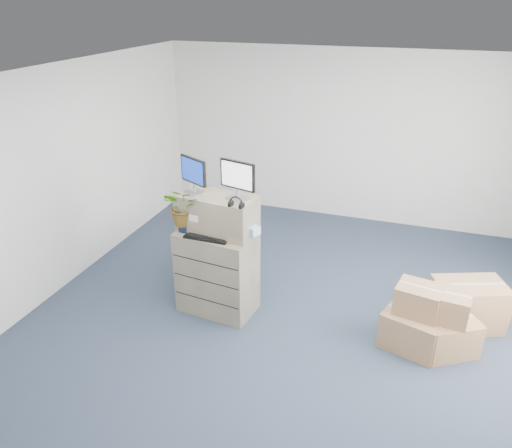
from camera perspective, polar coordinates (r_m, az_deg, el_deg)
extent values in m
plane|color=#232B40|center=(5.88, 2.71, -12.21)|extent=(7.00, 7.00, 0.00)
cube|color=silver|center=(8.40, 9.88, 9.81)|extent=(6.00, 0.02, 2.80)
cube|color=gray|center=(6.00, -4.46, -5.47)|extent=(0.94, 0.64, 1.03)
cube|color=gray|center=(5.70, -4.46, 1.16)|extent=(0.93, 0.54, 0.44)
cube|color=#99999E|center=(5.73, -7.03, 3.65)|extent=(0.27, 0.24, 0.01)
cylinder|color=#99999E|center=(5.71, -7.06, 4.18)|extent=(0.04, 0.04, 0.10)
cube|color=black|center=(5.64, -7.17, 6.07)|extent=(0.39, 0.22, 0.30)
cube|color=navy|center=(5.63, -7.30, 6.03)|extent=(0.34, 0.18, 0.26)
cube|color=#99999E|center=(5.52, -2.08, 2.96)|extent=(0.27, 0.22, 0.02)
cylinder|color=#99999E|center=(5.49, -2.09, 3.54)|extent=(0.04, 0.04, 0.11)
cube|color=black|center=(5.42, -2.12, 5.61)|extent=(0.44, 0.15, 0.32)
cube|color=silver|center=(5.41, -2.23, 5.57)|extent=(0.39, 0.11, 0.27)
torus|color=black|center=(5.30, -2.29, 2.39)|extent=(0.16, 0.03, 0.16)
cube|color=black|center=(5.65, -5.54, -1.44)|extent=(0.52, 0.22, 0.03)
ellipsoid|color=silver|center=(5.49, -2.16, -2.10)|extent=(0.10, 0.07, 0.04)
cylinder|color=gray|center=(5.72, -3.51, 0.22)|extent=(0.07, 0.07, 0.26)
cube|color=silver|center=(5.77, -4.44, -0.87)|extent=(0.07, 0.06, 0.02)
cube|color=black|center=(5.74, -4.47, -0.23)|extent=(0.07, 0.04, 0.12)
cube|color=black|center=(5.71, -1.34, -0.88)|extent=(0.22, 0.19, 0.05)
cube|color=#43A3E5|center=(5.61, -0.82, -0.56)|extent=(0.28, 0.21, 0.09)
cylinder|color=#8BA283|center=(5.83, -8.04, -0.77)|extent=(0.20, 0.20, 0.02)
cylinder|color=black|center=(5.80, -8.08, -0.13)|extent=(0.17, 0.17, 0.13)
imported|color=#225518|center=(5.73, -8.19, 1.55)|extent=(0.47, 0.51, 0.36)
imported|color=slate|center=(6.84, -4.72, -2.90)|extent=(0.95, 0.95, 0.72)
cube|color=#9C6C4B|center=(5.80, 17.46, -11.53)|extent=(0.73, 0.64, 0.42)
cube|color=#9C6C4B|center=(5.87, 20.99, -11.73)|extent=(0.72, 0.69, 0.41)
cube|color=#9C6C4B|center=(5.64, 18.08, -8.22)|extent=(0.52, 0.45, 0.32)
cube|color=#9C6C4B|center=(5.66, 21.19, -8.76)|extent=(0.45, 0.41, 0.32)
cube|color=#9C6C4B|center=(6.33, 23.03, -8.48)|extent=(0.90, 0.74, 0.55)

